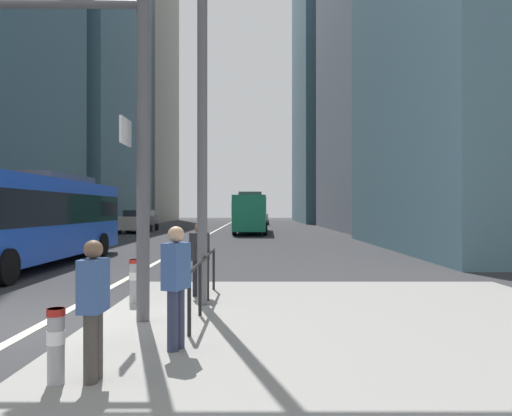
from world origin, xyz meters
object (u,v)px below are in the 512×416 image
Objects in this scene: city_bus_blue_oncoming at (29,215)px; city_bus_red_receding at (249,211)px; pedestrian_waiting at (197,256)px; pedestrian_walking at (91,304)px; car_oncoming_mid at (141,220)px; car_receding_far at (241,217)px; car_oncoming_far at (132,221)px; bollard_left at (53,342)px; pedestrian_far at (174,281)px; street_lamp_post at (200,47)px; bollard_back at (132,279)px; car_receding_near at (258,217)px; traffic_signal_gantry at (27,89)px; bollard_right at (93,307)px.

city_bus_blue_oncoming and city_bus_red_receding have the same top height.
pedestrian_walking is (-0.57, -5.06, -0.02)m from pedestrian_waiting.
car_oncoming_mid is 0.89× the size of car_receding_far.
city_bus_blue_oncoming is 7.75× the size of pedestrian_walking.
city_bus_blue_oncoming is at bearing -84.02° from car_oncoming_far.
pedestrian_far is at bearing 48.98° from bollard_left.
car_receding_far is 52.57m from pedestrian_waiting.
street_lamp_post reaches higher than car_oncoming_far.
car_receding_near is at bearing 86.60° from bollard_back.
car_receding_far reaches higher than bollard_left.
city_bus_red_receding is at bearing -86.59° from car_receding_far.
city_bus_blue_oncoming is 7.24× the size of pedestrian_far.
car_oncoming_far reaches higher than pedestrian_walking.
car_oncoming_far is at bearing 103.22° from bollard_left.
traffic_signal_gantry is (4.03, -8.47, 2.26)m from city_bus_blue_oncoming.
bollard_right is (1.53, -1.18, -3.46)m from traffic_signal_gantry.
pedestrian_far is (0.65, -56.48, 0.09)m from car_receding_far.
car_oncoming_mid is 0.94× the size of car_oncoming_far.
city_bus_red_receding is at bearing 88.81° from pedestrian_far.
traffic_signal_gantry reaches higher than car_oncoming_mid.
pedestrian_waiting is 0.95× the size of pedestrian_far.
street_lamp_post is 9.02× the size of bollard_back.
car_receding_near is 1.00× the size of car_receding_far.
street_lamp_post is at bearing 63.50° from bollard_right.
bollard_back is (-2.08, -30.62, -1.19)m from city_bus_red_receding.
pedestrian_walking is (-1.42, -34.89, -0.83)m from city_bus_red_receding.
city_bus_blue_oncoming is at bearing 137.08° from pedestrian_waiting.
city_bus_red_receding is 13.05× the size of bollard_back.
car_oncoming_far is at bearing -89.12° from car_oncoming_mid.
pedestrian_waiting is at bearing 32.87° from bollard_back.
street_lamp_post is at bearing 75.27° from bollard_left.
car_oncoming_mid is at bearing -122.07° from car_receding_near.
car_oncoming_mid reaches higher than bollard_right.
pedestrian_waiting is 1.02× the size of pedestrian_walking.
car_oncoming_mid is 2.53× the size of pedestrian_waiting.
street_lamp_post is at bearing -6.08° from bollard_back.
car_oncoming_mid and car_receding_near have the same top height.
bollard_back is (7.87, -30.33, -0.35)m from car_oncoming_far.
city_bus_red_receding is 13.14× the size of bollard_right.
traffic_signal_gantry reaches higher than pedestrian_walking.
city_bus_red_receding is 20.80m from car_receding_near.
bollard_left is (5.71, -11.34, -1.23)m from city_bus_blue_oncoming.
city_bus_red_receding is 2.56× the size of car_receding_far.
bollard_left is (-0.44, -57.73, -0.38)m from car_receding_far.
street_lamp_post is at bearing -91.84° from car_receding_near.
street_lamp_post reaches higher than car_receding_near.
car_receding_far reaches higher than bollard_back.
car_receding_far reaches higher than pedestrian_waiting.
pedestrian_waiting is (0.94, 5.16, 0.42)m from bollard_left.
street_lamp_post is at bearing -46.25° from city_bus_blue_oncoming.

